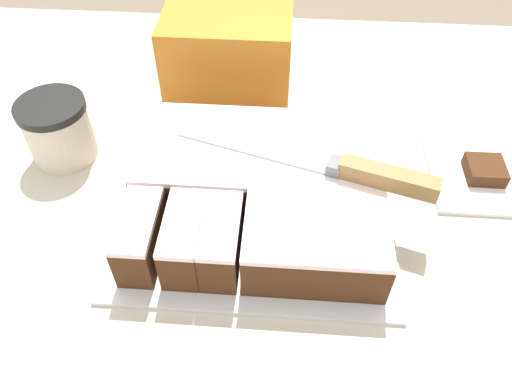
# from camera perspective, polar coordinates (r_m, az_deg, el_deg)

# --- Properties ---
(countertop) EXTENTS (1.40, 1.10, 0.88)m
(countertop) POSITION_cam_1_polar(r_m,az_deg,el_deg) (1.00, -4.78, -20.82)
(countertop) COLOR beige
(countertop) RESTS_ON ground_plane
(cake_board) EXTENTS (0.34, 0.29, 0.01)m
(cake_board) POSITION_cam_1_polar(r_m,az_deg,el_deg) (0.64, 0.00, -2.18)
(cake_board) COLOR silver
(cake_board) RESTS_ON countertop
(cake) EXTENTS (0.30, 0.25, 0.07)m
(cake) POSITION_cam_1_polar(r_m,az_deg,el_deg) (0.61, 0.26, 0.14)
(cake) COLOR #472814
(cake) RESTS_ON cake_board
(knife) EXTENTS (0.31, 0.11, 0.02)m
(knife) POSITION_cam_1_polar(r_m,az_deg,el_deg) (0.59, 11.67, 2.32)
(knife) COLOR silver
(knife) RESTS_ON cake
(coffee_cup) EXTENTS (0.09, 0.09, 0.09)m
(coffee_cup) POSITION_cam_1_polar(r_m,az_deg,el_deg) (0.73, -21.67, 6.61)
(coffee_cup) COLOR beige
(coffee_cup) RESTS_ON countertop
(paper_napkin) EXTENTS (0.14, 0.14, 0.01)m
(paper_napkin) POSITION_cam_1_polar(r_m,az_deg,el_deg) (0.74, 24.39, 1.62)
(paper_napkin) COLOR white
(paper_napkin) RESTS_ON countertop
(brownie) EXTENTS (0.05, 0.05, 0.02)m
(brownie) POSITION_cam_1_polar(r_m,az_deg,el_deg) (0.73, 24.70, 2.32)
(brownie) COLOR #472814
(brownie) RESTS_ON paper_napkin
(storage_box) EXTENTS (0.20, 0.19, 0.12)m
(storage_box) POSITION_cam_1_polar(r_m,az_deg,el_deg) (0.84, -3.03, 16.77)
(storage_box) COLOR orange
(storage_box) RESTS_ON countertop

